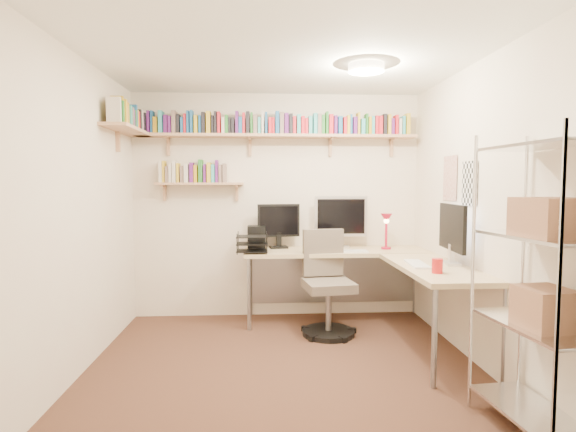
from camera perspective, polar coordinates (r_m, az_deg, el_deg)
name	(u,v)px	position (r m, az deg, el deg)	size (l,w,h in m)	color
ground	(284,367)	(3.88, -0.52, -18.58)	(3.20, 3.20, 0.00)	#422B1C
room_shell	(284,177)	(3.58, -0.46, 4.95)	(3.24, 3.04, 2.52)	beige
wall_shelves	(238,135)	(4.91, -6.41, 10.23)	(3.12, 1.09, 0.80)	tan
corner_desk	(347,254)	(4.67, 7.51, -4.82)	(2.09, 2.04, 1.36)	tan
office_chair	(327,290)	(4.56, 4.97, -9.39)	(0.55, 0.55, 1.03)	black
wire_rack	(544,267)	(2.95, 29.74, -5.59)	(0.45, 0.81, 1.81)	silver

